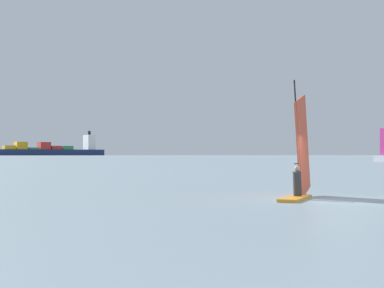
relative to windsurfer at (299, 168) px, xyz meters
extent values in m
plane|color=gray|center=(1.38, -0.99, -1.20)|extent=(4000.00, 4000.00, 0.00)
cube|color=orange|center=(-0.26, -0.70, -1.14)|extent=(1.62, 2.83, 0.12)
cylinder|color=black|center=(-0.09, -0.24, 1.14)|extent=(0.48, 1.18, 4.46)
cube|color=#E54C2D|center=(0.21, 0.56, 0.83)|extent=(1.03, 2.68, 4.32)
cylinder|color=black|center=(0.03, 0.09, 0.17)|extent=(0.69, 1.78, 0.04)
cylinder|color=#2D2D33|center=(-0.14, -0.37, -0.61)|extent=(0.45, 0.51, 0.98)
sphere|color=tan|center=(-0.14, -0.37, -0.02)|extent=(0.22, 0.22, 0.22)
cube|color=navy|center=(-253.50, 747.19, 3.03)|extent=(146.86, 105.51, 8.46)
cube|color=silver|center=(-203.29, 778.23, 18.12)|extent=(23.00, 27.82, 21.73)
cylinder|color=black|center=(-203.29, 778.23, 31.98)|extent=(4.00, 4.00, 6.00)
cube|color=#2D8C47|center=(-232.73, 760.03, 9.86)|extent=(25.55, 29.04, 5.20)
cube|color=red|center=(-246.39, 751.59, 9.86)|extent=(25.55, 29.04, 5.20)
cube|color=red|center=(-260.04, 743.15, 12.46)|extent=(25.55, 29.04, 10.40)
cube|color=#2D8C47|center=(-273.69, 734.71, 8.56)|extent=(25.55, 29.04, 2.60)
cube|color=gold|center=(-287.35, 726.27, 12.46)|extent=(25.55, 29.04, 10.40)
cube|color=gold|center=(-301.00, 717.83, 9.86)|extent=(25.55, 29.04, 5.20)
cube|color=#4C564C|center=(244.04, 1395.39, 12.49)|extent=(772.08, 544.52, 27.39)
camera|label=1|loc=(-2.94, -21.71, 0.54)|focal=51.20mm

